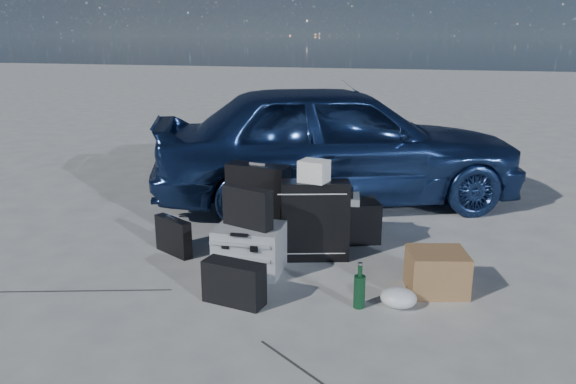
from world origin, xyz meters
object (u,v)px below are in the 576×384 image
object	(u,v)px
suitcase_left	(258,204)
cardboard_box	(437,272)
car	(337,143)
green_bottle	(360,286)
suitcase_right	(315,220)
briefcase	(173,236)
duffel_bag	(338,222)
pelican_case	(250,249)

from	to	relation	value
suitcase_left	cardboard_box	xyz separation A→B (m)	(1.63, -0.61, -0.21)
car	suitcase_left	distance (m)	1.59
suitcase_left	green_bottle	world-z (taller)	suitcase_left
car	suitcase_right	xyz separation A→B (m)	(0.18, -1.73, -0.35)
briefcase	duffel_bag	bearing A→B (deg)	55.82
suitcase_right	green_bottle	size ratio (longest dim) A/B	2.11
car	green_bottle	size ratio (longest dim) A/B	12.57
briefcase	green_bottle	world-z (taller)	same
pelican_case	briefcase	world-z (taller)	pelican_case
car	cardboard_box	xyz separation A→B (m)	(1.21, -2.11, -0.54)
suitcase_left	duffel_bag	world-z (taller)	suitcase_left
car	green_bottle	xyz separation A→B (m)	(0.70, -2.53, -0.54)
car	briefcase	bearing A→B (deg)	127.69
cardboard_box	green_bottle	xyz separation A→B (m)	(-0.51, -0.42, 0.00)
briefcase	suitcase_right	xyz separation A→B (m)	(1.22, 0.25, 0.18)
briefcase	green_bottle	size ratio (longest dim) A/B	1.29
briefcase	duffel_bag	size ratio (longest dim) A/B	0.55
car	pelican_case	size ratio (longest dim) A/B	7.76
car	pelican_case	distance (m)	2.21
briefcase	cardboard_box	world-z (taller)	briefcase
suitcase_right	cardboard_box	size ratio (longest dim) A/B	1.63
suitcase_left	duffel_bag	bearing A→B (deg)	26.61
pelican_case	briefcase	xyz separation A→B (m)	(-0.78, 0.16, -0.03)
car	cardboard_box	size ratio (longest dim) A/B	9.69
cardboard_box	green_bottle	distance (m)	0.67
briefcase	cardboard_box	size ratio (longest dim) A/B	0.99
car	suitcase_right	distance (m)	1.77
suitcase_left	suitcase_right	distance (m)	0.63
pelican_case	cardboard_box	world-z (taller)	pelican_case
duffel_bag	pelican_case	bearing A→B (deg)	-144.59
briefcase	green_bottle	bearing A→B (deg)	9.53
cardboard_box	suitcase_left	bearing A→B (deg)	159.56
suitcase_left	suitcase_right	world-z (taller)	suitcase_left
car	briefcase	distance (m)	2.30
briefcase	suitcase_left	bearing A→B (deg)	64.27
duffel_bag	cardboard_box	distance (m)	1.26
suitcase_left	duffel_bag	size ratio (longest dim) A/B	0.98
green_bottle	car	bearing A→B (deg)	105.42
car	suitcase_left	xyz separation A→B (m)	(-0.42, -1.50, -0.33)
suitcase_left	cardboard_box	size ratio (longest dim) A/B	1.76
pelican_case	suitcase_left	xyz separation A→B (m)	(-0.15, 0.64, 0.18)
briefcase	green_bottle	xyz separation A→B (m)	(1.74, -0.55, -0.00)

